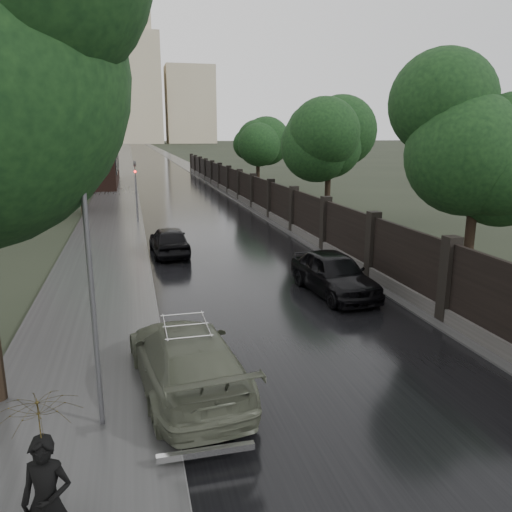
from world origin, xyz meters
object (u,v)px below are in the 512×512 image
object	(u,v)px
tree_right_b	(329,145)
hatchback_left	(169,241)
tree_left_far	(78,140)
traffic_light	(136,187)
pedestrian_umbrella	(40,433)
tree_right_c	(258,141)
volga_sedan	(187,359)
car_right_near	(334,273)
tree_right_a	(478,154)
lamp_post	(93,301)

from	to	relation	value
tree_right_b	hatchback_left	size ratio (longest dim) A/B	1.70
tree_left_far	traffic_light	distance (m)	6.84
pedestrian_umbrella	tree_right_c	bearing A→B (deg)	86.74
volga_sedan	pedestrian_umbrella	size ratio (longest dim) A/B	1.83
car_right_near	tree_right_a	bearing A→B (deg)	-9.50
hatchback_left	pedestrian_umbrella	bearing A→B (deg)	78.08
hatchback_left	pedestrian_umbrella	size ratio (longest dim) A/B	1.44
tree_right_c	hatchback_left	size ratio (longest dim) A/B	1.70
tree_right_a	car_right_near	size ratio (longest dim) A/B	1.54
hatchback_left	lamp_post	bearing A→B (deg)	77.83
tree_right_a	car_right_near	world-z (taller)	tree_right_a
traffic_light	pedestrian_umbrella	size ratio (longest dim) A/B	1.40
tree_right_c	pedestrian_umbrella	world-z (taller)	tree_right_c
tree_left_far	hatchback_left	size ratio (longest dim) A/B	1.79
pedestrian_umbrella	car_right_near	bearing A→B (deg)	65.60
tree_right_b	traffic_light	xyz separation A→B (m)	(-11.80, 2.99, -2.55)
tree_right_b	hatchback_left	xyz separation A→B (m)	(-10.48, -6.08, -4.25)
tree_left_far	traffic_light	world-z (taller)	tree_left_far
pedestrian_umbrella	tree_left_far	bearing A→B (deg)	108.36
hatchback_left	tree_right_b	bearing A→B (deg)	-152.52
hatchback_left	tree_right_a	bearing A→B (deg)	140.27
car_right_near	pedestrian_umbrella	bearing A→B (deg)	-133.82
volga_sedan	lamp_post	bearing A→B (deg)	27.39
tree_right_a	tree_right_c	size ratio (longest dim) A/B	1.00
tree_left_far	hatchback_left	distance (m)	15.62
tree_right_a	hatchback_left	bearing A→B (deg)	142.91
volga_sedan	car_right_near	distance (m)	8.24
traffic_light	car_right_near	bearing A→B (deg)	-68.24
tree_left_far	pedestrian_umbrella	size ratio (longest dim) A/B	2.58
lamp_post	pedestrian_umbrella	bearing A→B (deg)	-98.17
hatchback_left	pedestrian_umbrella	distance (m)	17.93
car_right_near	lamp_post	bearing A→B (deg)	-143.07
tree_right_c	lamp_post	xyz separation A→B (m)	(-12.90, -38.50, -2.28)
tree_left_far	volga_sedan	distance (m)	28.03
lamp_post	traffic_light	size ratio (longest dim) A/B	1.28
car_right_near	tree_left_far	bearing A→B (deg)	110.63
lamp_post	hatchback_left	distance (m)	14.75
tree_right_a	traffic_light	xyz separation A→B (m)	(-11.80, 16.99, -2.55)
pedestrian_umbrella	traffic_light	bearing A→B (deg)	101.15
lamp_post	car_right_near	bearing A→B (deg)	41.86
volga_sedan	tree_right_b	bearing A→B (deg)	-125.87
tree_right_b	pedestrian_umbrella	world-z (taller)	tree_right_b
car_right_near	traffic_light	bearing A→B (deg)	106.84
lamp_post	volga_sedan	distance (m)	2.88
tree_right_a	volga_sedan	world-z (taller)	tree_right_a
tree_left_far	tree_right_a	distance (m)	26.91
car_right_near	tree_right_c	bearing A→B (deg)	75.76
tree_right_b	traffic_light	distance (m)	12.44
tree_right_a	volga_sedan	size ratio (longest dim) A/B	1.34
tree_left_far	volga_sedan	xyz separation A→B (m)	(4.40, -27.31, -4.48)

